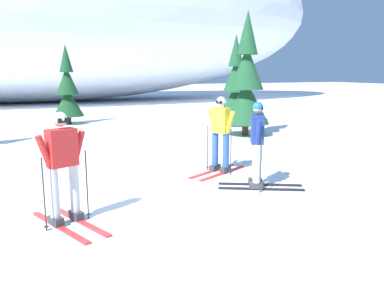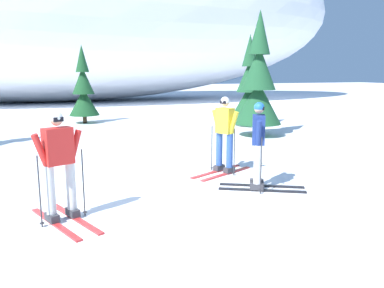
% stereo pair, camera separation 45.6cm
% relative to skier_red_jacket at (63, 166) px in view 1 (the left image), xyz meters
% --- Properties ---
extents(ground_plane, '(120.00, 120.00, 0.00)m').
position_rel_skier_red_jacket_xyz_m(ground_plane, '(1.86, 0.65, -0.93)').
color(ground_plane, white).
extents(skier_red_jacket, '(1.05, 1.73, 1.76)m').
position_rel_skier_red_jacket_xyz_m(skier_red_jacket, '(0.00, 0.00, 0.00)').
color(skier_red_jacket, red).
rests_on(skier_red_jacket, ground).
extents(skier_navy_jacket, '(1.73, 1.17, 1.76)m').
position_rel_skier_red_jacket_xyz_m(skier_navy_jacket, '(3.78, 0.48, -0.01)').
color(skier_navy_jacket, black).
rests_on(skier_navy_jacket, ground).
extents(skier_yellow_jacket, '(1.70, 1.13, 1.78)m').
position_rel_skier_red_jacket_xyz_m(skier_yellow_jacket, '(3.66, 1.88, 0.00)').
color(skier_yellow_jacket, red).
rests_on(skier_yellow_jacket, ground).
extents(pine_tree_center_left, '(1.36, 1.36, 3.53)m').
position_rel_skier_red_jacket_xyz_m(pine_tree_center_left, '(1.25, 12.17, 0.55)').
color(pine_tree_center_left, '#47301E').
rests_on(pine_tree_center_left, ground).
extents(pine_tree_center_right, '(1.73, 1.73, 4.49)m').
position_rel_skier_red_jacket_xyz_m(pine_tree_center_right, '(6.97, 6.32, 0.95)').
color(pine_tree_center_right, '#47301E').
rests_on(pine_tree_center_right, ground).
extents(pine_tree_far_right, '(1.50, 1.50, 3.90)m').
position_rel_skier_red_jacket_xyz_m(pine_tree_far_right, '(7.89, 8.76, 0.70)').
color(pine_tree_far_right, '#47301E').
rests_on(pine_tree_far_right, ground).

